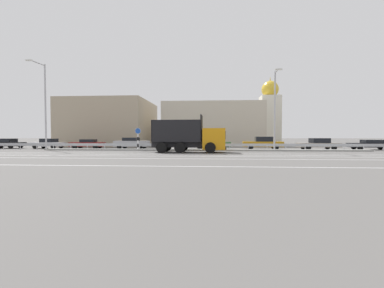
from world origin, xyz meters
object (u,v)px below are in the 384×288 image
(median_road_sign, at_px, (138,139))
(parked_car_3, at_px, (132,143))
(parked_car_0, at_px, (6,143))
(parked_car_6, at_px, (263,143))
(street_lamp_1, at_px, (275,107))
(parked_car_7, at_px, (319,144))
(street_lamp_0, at_px, (44,103))
(parked_car_8, at_px, (371,144))
(parked_car_5, at_px, (212,143))
(parked_car_1, at_px, (48,143))
(parked_car_4, at_px, (169,143))
(dump_truck, at_px, (198,140))
(parked_car_2, at_px, (88,144))
(church_tower, at_px, (270,114))

(median_road_sign, bearing_deg, parked_car_3, 116.64)
(parked_car_0, xyz_separation_m, parked_car_6, (33.42, 0.14, 0.10))
(street_lamp_1, distance_m, parked_car_6, 5.66)
(parked_car_7, bearing_deg, street_lamp_0, 94.13)
(street_lamp_0, relative_size, parked_car_8, 2.03)
(parked_car_5, distance_m, parked_car_7, 12.71)
(parked_car_1, distance_m, parked_car_6, 27.50)
(street_lamp_1, relative_size, parked_car_6, 1.75)
(street_lamp_1, distance_m, parked_car_4, 13.20)
(dump_truck, bearing_deg, parked_car_5, 168.39)
(street_lamp_0, height_order, parked_car_0, street_lamp_0)
(street_lamp_1, bearing_deg, parked_car_0, 173.51)
(parked_car_7, bearing_deg, parked_car_8, -91.77)
(street_lamp_1, distance_m, parked_car_0, 34.35)
(dump_truck, bearing_deg, parked_car_4, -146.89)
(median_road_sign, height_order, parked_car_3, median_road_sign)
(parked_car_7, bearing_deg, parked_car_2, 87.36)
(parked_car_0, height_order, parked_car_5, parked_car_5)
(street_lamp_0, bearing_deg, parked_car_7, 5.85)
(parked_car_2, bearing_deg, parked_car_8, -95.43)
(parked_car_6, xyz_separation_m, parked_car_8, (12.44, -0.59, -0.13))
(church_tower, bearing_deg, parked_car_3, -139.15)
(median_road_sign, relative_size, parked_car_6, 0.52)
(street_lamp_0, distance_m, church_tower, 37.73)
(parked_car_1, relative_size, parked_car_4, 0.93)
(parked_car_2, bearing_deg, parked_car_5, -95.00)
(parked_car_8, bearing_deg, parked_car_6, 91.77)
(median_road_sign, bearing_deg, parked_car_6, 14.74)
(street_lamp_0, distance_m, parked_car_1, 6.33)
(parked_car_4, relative_size, parked_car_7, 0.88)
(median_road_sign, xyz_separation_m, parked_car_8, (27.05, 3.25, -0.67))
(parked_car_1, height_order, parked_car_6, parked_car_6)
(parked_car_0, distance_m, parked_car_1, 5.93)
(street_lamp_1, height_order, parked_car_2, street_lamp_1)
(parked_car_8, bearing_deg, median_road_sign, 101.35)
(dump_truck, relative_size, church_tower, 0.56)
(church_tower, bearing_deg, parked_car_8, -68.49)
(median_road_sign, height_order, parked_car_2, median_road_sign)
(parked_car_8, bearing_deg, parked_car_3, 93.84)
(parked_car_0, bearing_deg, dump_truck, -103.82)
(dump_truck, height_order, parked_car_0, dump_truck)
(street_lamp_0, xyz_separation_m, parked_car_6, (25.55, 3.87, -4.72))
(parked_car_0, distance_m, parked_car_6, 33.42)
(street_lamp_1, xyz_separation_m, parked_car_1, (-27.96, 3.74, -4.08))
(parked_car_3, distance_m, parked_car_4, 4.81)
(median_road_sign, xyz_separation_m, parked_car_6, (14.61, 3.84, -0.54))
(church_tower, bearing_deg, street_lamp_1, -101.56)
(median_road_sign, height_order, parked_car_0, median_road_sign)
(dump_truck, distance_m, parked_car_4, 7.35)
(street_lamp_1, relative_size, parked_car_4, 2.03)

